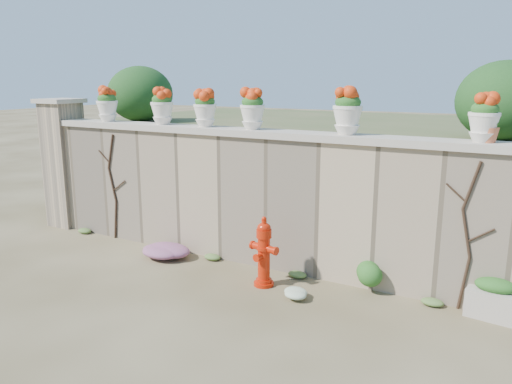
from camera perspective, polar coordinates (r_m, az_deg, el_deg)
The scene contains 21 objects.
ground at distance 6.74m, azimuth -8.73°, elevation -12.33°, with size 80.00×80.00×0.00m, color #4A3D25.
stone_wall at distance 7.82m, azimuth -0.89°, elevation -0.85°, with size 8.00×0.40×2.00m, color tan.
wall_cap at distance 7.64m, azimuth -0.91°, elevation 6.82°, with size 8.10×0.52×0.10m, color #BDB1A0.
gate_pillar at distance 10.45m, azimuth -21.02°, elevation 3.20°, with size 0.72×0.72×2.48m.
raised_fill at distance 10.65m, azimuth 7.79°, elevation 2.71°, with size 9.00×6.00×2.00m, color #384C23.
back_shrub_left at distance 10.48m, azimuth -13.08°, elevation 10.86°, with size 1.30×1.30×1.10m, color #143814.
back_shrub_right at distance 7.79m, azimuth 26.52°, elevation 9.30°, with size 1.30×1.30×1.10m, color #143814.
vine_left at distance 9.27m, azimuth -16.04°, elevation 0.75°, with size 0.60×0.04×1.91m.
vine_right at distance 6.64m, azimuth 23.00°, elevation -4.47°, with size 0.60×0.04×1.91m.
fire_hydrant at distance 6.98m, azimuth 0.90°, elevation -6.82°, with size 0.43×0.31×1.00m.
planter_box at distance 6.83m, azimuth 25.54°, elevation -11.02°, with size 0.64×0.42×0.50m.
green_shrub at distance 7.01m, azimuth 12.14°, elevation -8.82°, with size 0.63×0.57×0.60m, color #1E5119.
magenta_clump at distance 8.29m, azimuth -10.79°, elevation -6.55°, with size 1.00×0.67×0.27m, color #BD25A5.
white_flowers at distance 6.78m, azimuth 4.01°, elevation -11.22°, with size 0.50×0.40×0.18m, color white.
urn_pot_0 at distance 9.42m, azimuth -16.65°, elevation 9.51°, with size 0.38×0.38×0.59m.
urn_pot_1 at distance 8.56m, azimuth -10.68°, elevation 9.57°, with size 0.38×0.38×0.60m.
urn_pot_2 at distance 8.04m, azimuth -5.85°, elevation 9.45°, with size 0.37×0.37×0.58m.
urn_pot_3 at distance 7.58m, azimuth -0.40°, elevation 9.36°, with size 0.38×0.38×0.59m.
urn_pot_4 at distance 6.96m, azimuth 10.43°, elevation 9.03°, with size 0.40×0.40×0.63m.
urn_pot_5 at distance 6.61m, azimuth 24.61°, elevation 7.65°, with size 0.37×0.37×0.58m.
terracotta_pot at distance 6.62m, azimuth 25.01°, elevation 6.33°, with size 0.25×0.25×0.30m.
Camera 1 is at (3.82, -4.77, 2.85)m, focal length 35.00 mm.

